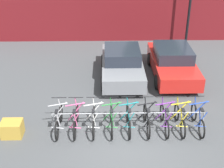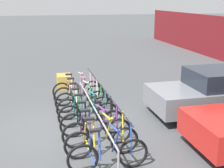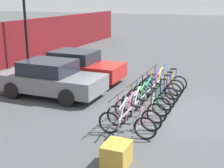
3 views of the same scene
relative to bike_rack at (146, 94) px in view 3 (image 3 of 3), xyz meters
The scene contains 14 objects.
ground_plane 0.84m from the bike_rack, 91.89° to the right, with size 120.00×120.00×0.00m, color #424447.
bike_rack is the anchor object (origin of this frame).
bicycle_silver 2.43m from the bike_rack, behind, with size 0.68×1.71×1.05m.
bicycle_pink 1.84m from the bike_rack, behind, with size 0.68×1.71×1.05m.
bicycle_white 1.22m from the bike_rack, behind, with size 0.68×1.71×1.05m.
bicycle_green 0.62m from the bike_rack, 165.83° to the right, with size 0.68×1.71×1.05m.
bicycle_teal 0.19m from the bike_rack, 89.81° to the right, with size 0.68×1.71×1.05m.
bicycle_black 0.66m from the bike_rack, 13.18° to the right, with size 0.68×1.71×1.05m.
bicycle_purple 1.27m from the bike_rack, ahead, with size 0.68×1.71×1.05m.
bicycle_yellow 1.80m from the bike_rack, ahead, with size 0.68×1.71×1.05m.
bicycle_blue 2.43m from the bike_rack, ahead, with size 0.68×1.71×1.05m.
car_grey 3.86m from the bike_rack, 90.49° to the left, with size 1.91×4.13×1.40m.
car_red 4.62m from the bike_rack, 60.11° to the left, with size 1.91×4.26×1.40m.
cargo_crate 4.00m from the bike_rack, behind, with size 0.70×0.56×0.55m, color #B28C33.
Camera 3 is at (-9.92, -2.11, 3.74)m, focal length 50.00 mm.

